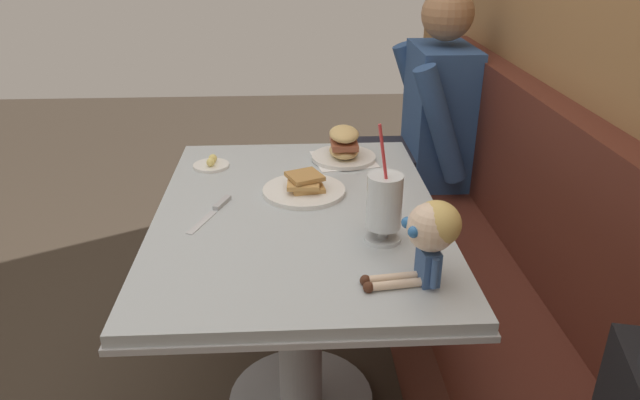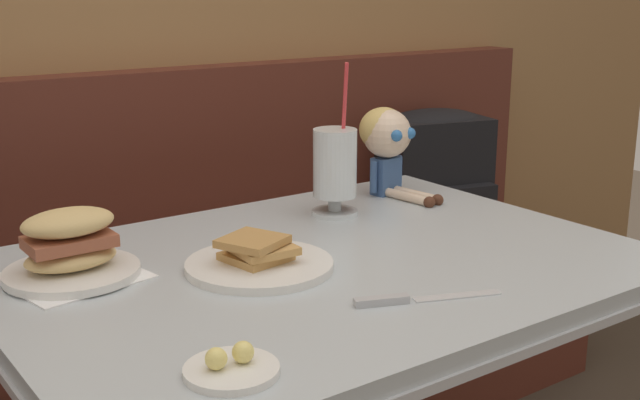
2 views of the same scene
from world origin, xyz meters
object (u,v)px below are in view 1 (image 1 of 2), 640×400
(butter_knife, at_px, (217,208))
(diner_patron, at_px, (429,114))
(butter_saucer, at_px, (211,164))
(seated_doll, at_px, (431,231))
(sandwich_plate, at_px, (344,147))
(milkshake_glass, at_px, (384,205))
(toast_plate, at_px, (304,188))

(butter_knife, relative_size, diner_patron, 0.28)
(butter_saucer, bearing_deg, butter_knife, 9.11)
(butter_knife, distance_m, seated_doll, 0.67)
(butter_knife, bearing_deg, diner_patron, 137.18)
(sandwich_plate, xyz_separation_m, diner_patron, (-0.51, 0.41, -0.04))
(sandwich_plate, height_order, diner_patron, diner_patron)
(milkshake_glass, distance_m, butter_saucer, 0.73)
(sandwich_plate, height_order, butter_saucer, sandwich_plate)
(seated_doll, relative_size, diner_patron, 0.28)
(seated_doll, bearing_deg, milkshake_glass, -160.27)
(sandwich_plate, distance_m, seated_doll, 0.78)
(butter_saucer, relative_size, butter_knife, 0.53)
(butter_knife, bearing_deg, seated_doll, 52.12)
(sandwich_plate, bearing_deg, diner_patron, 140.71)
(seated_doll, bearing_deg, diner_patron, 167.00)
(butter_saucer, bearing_deg, seated_doll, 38.00)
(milkshake_glass, distance_m, diner_patron, 1.14)
(butter_saucer, height_order, butter_knife, butter_saucer)
(butter_knife, bearing_deg, milkshake_glass, 65.46)
(toast_plate, bearing_deg, butter_saucer, -126.64)
(toast_plate, xyz_separation_m, butter_saucer, (-0.23, -0.30, -0.01))
(seated_doll, height_order, diner_patron, diner_patron)
(sandwich_plate, bearing_deg, butter_saucer, -84.61)
(milkshake_glass, bearing_deg, toast_plate, -147.56)
(butter_saucer, bearing_deg, diner_patron, 122.45)
(sandwich_plate, xyz_separation_m, butter_knife, (0.37, -0.40, -0.04))
(sandwich_plate, relative_size, butter_saucer, 1.93)
(toast_plate, height_order, butter_saucer, toast_plate)
(toast_plate, height_order, seated_doll, seated_doll)
(milkshake_glass, bearing_deg, butter_saucer, -136.79)
(seated_doll, bearing_deg, butter_knife, -127.88)
(sandwich_plate, bearing_deg, seated_doll, 8.82)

